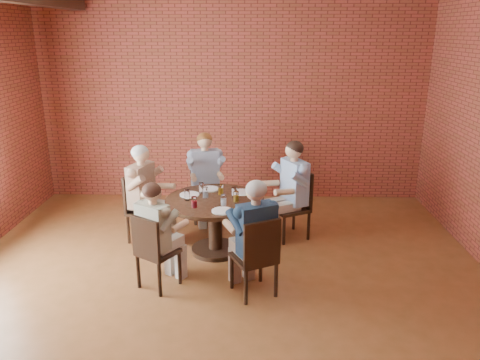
{
  "coord_description": "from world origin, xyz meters",
  "views": [
    {
      "loc": [
        0.34,
        -4.41,
        2.84
      ],
      "look_at": [
        0.2,
        1.0,
        1.1
      ],
      "focal_mm": 35.0,
      "sensor_mm": 36.0,
      "label": 1
    }
  ],
  "objects_px": {
    "chair_a": "(296,201)",
    "diner_b": "(206,178)",
    "chair_c": "(141,205)",
    "chair_e": "(257,255)",
    "dining_table": "(215,215)",
    "diner_d": "(157,236)",
    "diner_e": "(254,238)",
    "diner_c": "(146,194)",
    "diner_a": "(290,191)",
    "chair_b": "(205,186)",
    "smartphone": "(243,207)",
    "chair_d": "(153,250)"
  },
  "relations": [
    {
      "from": "chair_d",
      "to": "chair_e",
      "type": "bearing_deg",
      "value": -153.41
    },
    {
      "from": "chair_c",
      "to": "chair_b",
      "type": "bearing_deg",
      "value": -25.13
    },
    {
      "from": "diner_c",
      "to": "chair_e",
      "type": "bearing_deg",
      "value": -113.87
    },
    {
      "from": "diner_c",
      "to": "smartphone",
      "type": "xyz_separation_m",
      "value": [
        1.36,
        -0.65,
        0.07
      ]
    },
    {
      "from": "diner_a",
      "to": "diner_d",
      "type": "relative_size",
      "value": 1.11
    },
    {
      "from": "chair_b",
      "to": "chair_c",
      "type": "distance_m",
      "value": 1.18
    },
    {
      "from": "diner_d",
      "to": "smartphone",
      "type": "distance_m",
      "value": 1.13
    },
    {
      "from": "diner_b",
      "to": "chair_c",
      "type": "height_order",
      "value": "diner_b"
    },
    {
      "from": "dining_table",
      "to": "chair_c",
      "type": "height_order",
      "value": "chair_c"
    },
    {
      "from": "diner_c",
      "to": "diner_a",
      "type": "bearing_deg",
      "value": -66.11
    },
    {
      "from": "chair_d",
      "to": "diner_d",
      "type": "relative_size",
      "value": 0.71
    },
    {
      "from": "chair_c",
      "to": "diner_e",
      "type": "xyz_separation_m",
      "value": [
        1.58,
        -1.39,
        0.15
      ]
    },
    {
      "from": "chair_a",
      "to": "diner_d",
      "type": "distance_m",
      "value": 2.22
    },
    {
      "from": "diner_c",
      "to": "chair_e",
      "type": "distance_m",
      "value": 2.1
    },
    {
      "from": "chair_b",
      "to": "chair_d",
      "type": "distance_m",
      "value": 2.2
    },
    {
      "from": "chair_a",
      "to": "smartphone",
      "type": "xyz_separation_m",
      "value": [
        -0.72,
        -0.85,
        0.23
      ]
    },
    {
      "from": "chair_c",
      "to": "chair_e",
      "type": "bearing_deg",
      "value": -112.91
    },
    {
      "from": "chair_c",
      "to": "chair_e",
      "type": "height_order",
      "value": "chair_c"
    },
    {
      "from": "diner_c",
      "to": "chair_b",
      "type": "bearing_deg",
      "value": -21.01
    },
    {
      "from": "diner_b",
      "to": "chair_d",
      "type": "height_order",
      "value": "diner_b"
    },
    {
      "from": "diner_a",
      "to": "chair_c",
      "type": "height_order",
      "value": "diner_a"
    },
    {
      "from": "chair_a",
      "to": "diner_b",
      "type": "relative_size",
      "value": 0.71
    },
    {
      "from": "dining_table",
      "to": "diner_b",
      "type": "bearing_deg",
      "value": 101.42
    },
    {
      "from": "diner_a",
      "to": "chair_e",
      "type": "distance_m",
      "value": 1.67
    },
    {
      "from": "diner_a",
      "to": "diner_e",
      "type": "relative_size",
      "value": 1.05
    },
    {
      "from": "chair_d",
      "to": "chair_a",
      "type": "bearing_deg",
      "value": -105.87
    },
    {
      "from": "chair_e",
      "to": "diner_e",
      "type": "distance_m",
      "value": 0.18
    },
    {
      "from": "diner_e",
      "to": "dining_table",
      "type": "bearing_deg",
      "value": -90.0
    },
    {
      "from": "diner_e",
      "to": "chair_b",
      "type": "bearing_deg",
      "value": -97.93
    },
    {
      "from": "diner_d",
      "to": "chair_c",
      "type": "bearing_deg",
      "value": -36.0
    },
    {
      "from": "diner_a",
      "to": "diner_c",
      "type": "xyz_separation_m",
      "value": [
        -2.0,
        -0.16,
        -0.02
      ]
    },
    {
      "from": "chair_b",
      "to": "diner_c",
      "type": "distance_m",
      "value": 1.15
    },
    {
      "from": "diner_e",
      "to": "smartphone",
      "type": "xyz_separation_m",
      "value": [
        -0.13,
        0.71,
        0.08
      ]
    },
    {
      "from": "chair_e",
      "to": "diner_b",
      "type": "bearing_deg",
      "value": -97.36
    },
    {
      "from": "diner_a",
      "to": "smartphone",
      "type": "xyz_separation_m",
      "value": [
        -0.64,
        -0.81,
        0.05
      ]
    },
    {
      "from": "chair_a",
      "to": "diner_e",
      "type": "height_order",
      "value": "diner_e"
    },
    {
      "from": "chair_b",
      "to": "diner_d",
      "type": "bearing_deg",
      "value": -110.5
    },
    {
      "from": "diner_c",
      "to": "chair_a",
      "type": "bearing_deg",
      "value": -65.14
    },
    {
      "from": "dining_table",
      "to": "chair_b",
      "type": "xyz_separation_m",
      "value": [
        -0.25,
        1.21,
        -0.01
      ]
    },
    {
      "from": "diner_c",
      "to": "chair_d",
      "type": "relative_size",
      "value": 1.52
    },
    {
      "from": "diner_c",
      "to": "chair_d",
      "type": "distance_m",
      "value": 1.36
    },
    {
      "from": "dining_table",
      "to": "diner_d",
      "type": "bearing_deg",
      "value": -123.04
    },
    {
      "from": "diner_a",
      "to": "diner_b",
      "type": "relative_size",
      "value": 1.02
    },
    {
      "from": "diner_d",
      "to": "chair_e",
      "type": "xyz_separation_m",
      "value": [
        1.13,
        -0.2,
        -0.12
      ]
    },
    {
      "from": "diner_d",
      "to": "smartphone",
      "type": "relative_size",
      "value": 10.24
    },
    {
      "from": "chair_b",
      "to": "chair_e",
      "type": "height_order",
      "value": "chair_b"
    },
    {
      "from": "chair_d",
      "to": "diner_e",
      "type": "distance_m",
      "value": 1.15
    },
    {
      "from": "chair_c",
      "to": "dining_table",
      "type": "bearing_deg",
      "value": -90.0
    },
    {
      "from": "diner_c",
      "to": "smartphone",
      "type": "bearing_deg",
      "value": -96.16
    },
    {
      "from": "diner_b",
      "to": "chair_c",
      "type": "bearing_deg",
      "value": -149.69
    }
  ]
}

